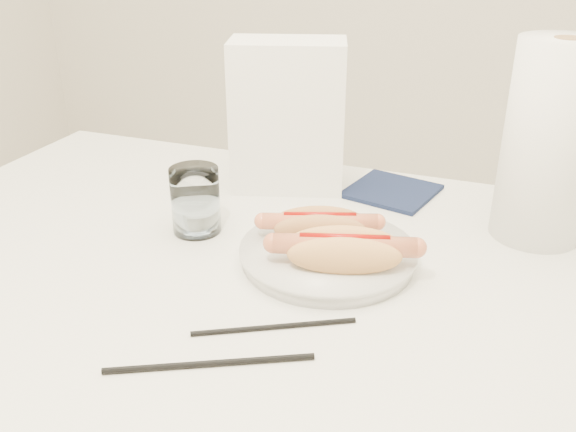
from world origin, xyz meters
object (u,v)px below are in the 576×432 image
(table, at_px, (263,303))
(hotdog_right, at_px, (344,251))
(napkin_box, at_px, (288,116))
(paper_towel_roll, at_px, (550,143))
(plate, at_px, (328,256))
(hotdog_left, at_px, (320,226))
(water_glass, at_px, (195,200))

(table, height_order, hotdog_right, hotdog_right)
(napkin_box, height_order, paper_towel_roll, paper_towel_roll)
(plate, height_order, napkin_box, napkin_box)
(hotdog_left, distance_m, napkin_box, 0.26)
(table, xyz_separation_m, hotdog_left, (0.06, 0.07, 0.10))
(table, height_order, water_glass, water_glass)
(plate, relative_size, napkin_box, 0.93)
(hotdog_right, bearing_deg, water_glass, 149.92)
(plate, height_order, hotdog_left, hotdog_left)
(hotdog_left, xyz_separation_m, paper_towel_roll, (0.28, 0.16, 0.10))
(hotdog_right, relative_size, paper_towel_roll, 0.64)
(water_glass, bearing_deg, napkin_box, 72.92)
(plate, bearing_deg, hotdog_left, 128.42)
(hotdog_right, xyz_separation_m, paper_towel_roll, (0.23, 0.22, 0.10))
(hotdog_left, relative_size, hotdog_right, 0.87)
(hotdog_left, distance_m, paper_towel_roll, 0.34)
(hotdog_left, bearing_deg, paper_towel_roll, 10.29)
(paper_towel_roll, bearing_deg, napkin_box, 173.39)
(plate, relative_size, hotdog_left, 1.47)
(hotdog_left, xyz_separation_m, hotdog_right, (0.05, -0.06, 0.00))
(table, distance_m, plate, 0.11)
(table, height_order, napkin_box, napkin_box)
(hotdog_right, bearing_deg, plate, 115.10)
(hotdog_right, bearing_deg, hotdog_left, 113.69)
(plate, distance_m, hotdog_left, 0.04)
(water_glass, height_order, napkin_box, napkin_box)
(hotdog_left, relative_size, paper_towel_roll, 0.55)
(plate, height_order, water_glass, water_glass)
(water_glass, distance_m, paper_towel_roll, 0.50)
(plate, bearing_deg, water_glass, 174.04)
(plate, bearing_deg, hotdog_right, -48.16)
(water_glass, xyz_separation_m, paper_towel_roll, (0.47, 0.16, 0.09))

